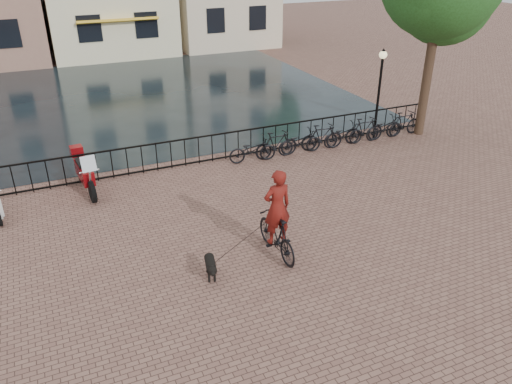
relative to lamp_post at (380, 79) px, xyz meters
name	(u,v)px	position (x,y,z in m)	size (l,w,h in m)	color
ground	(310,295)	(-7.20, -7.60, -2.38)	(100.00, 100.00, 0.00)	brown
canal_water	(143,96)	(-7.20, 9.70, -2.38)	(20.00, 20.00, 0.00)	black
railing	(199,150)	(-7.20, 0.40, -1.87)	(20.00, 0.05, 1.02)	black
lamp_post	(380,79)	(0.00, 0.00, 0.00)	(0.30, 0.30, 3.45)	black
cyclist	(277,219)	(-7.18, -5.83, -1.34)	(0.87, 2.01, 2.73)	black
dog	(211,267)	(-9.02, -6.07, -2.08)	(0.46, 0.91, 0.59)	black
motorcycle	(84,168)	(-11.13, -0.22, -1.59)	(0.74, 2.25, 1.58)	maroon
parked_bike_0	(252,150)	(-5.40, -0.20, -1.93)	(0.60, 1.72, 0.90)	black
parked_bike_1	(276,145)	(-4.45, -0.20, -1.88)	(0.47, 1.66, 1.00)	black
parked_bike_2	(300,142)	(-3.50, -0.20, -1.93)	(0.60, 1.72, 0.90)	black
parked_bike_3	(322,137)	(-2.55, -0.20, -1.88)	(0.47, 1.66, 1.00)	black
parked_bike_4	(343,135)	(-1.60, -0.20, -1.93)	(0.60, 1.72, 0.90)	black
parked_bike_5	(364,130)	(-0.65, -0.20, -1.88)	(0.47, 1.66, 1.00)	black
parked_bike_6	(384,128)	(0.30, -0.20, -1.93)	(0.60, 1.72, 0.90)	black
parked_bike_7	(404,124)	(1.25, -0.20, -1.88)	(0.47, 1.66, 1.00)	black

